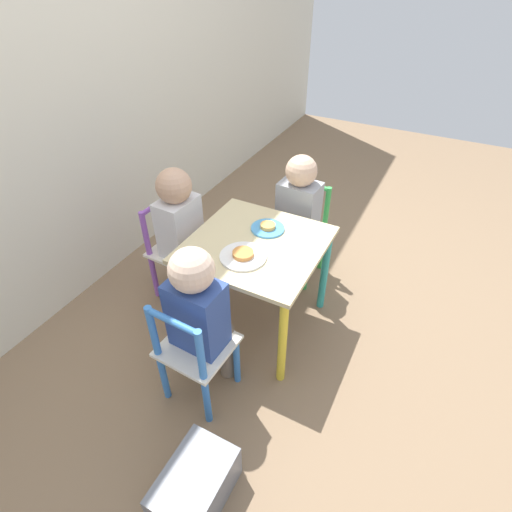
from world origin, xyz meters
name	(u,v)px	position (x,y,z in m)	size (l,w,h in m)	color
ground_plane	(256,320)	(0.00, 0.00, 0.00)	(6.00, 6.00, 0.00)	#7F664C
house_wall	(37,8)	(0.00, 0.97, 1.30)	(6.00, 0.06, 2.60)	beige
kids_table	(256,257)	(0.00, 0.00, 0.41)	(0.56, 0.56, 0.49)	beige
chair_blue	(195,353)	(-0.47, 0.02, 0.26)	(0.27, 0.27, 0.52)	silver
chair_green	(300,233)	(0.47, -0.03, 0.26)	(0.27, 0.27, 0.52)	silver
chair_purple	(177,251)	(0.02, 0.47, 0.26)	(0.27, 0.27, 0.52)	silver
child_left	(200,310)	(-0.41, 0.02, 0.44)	(0.22, 0.21, 0.72)	#7A6B5B
child_right	(297,211)	(0.41, -0.02, 0.43)	(0.21, 0.21, 0.72)	#7A6B5B
child_back	(182,225)	(0.02, 0.41, 0.44)	(0.21, 0.22, 0.73)	#38383D
plate_left	(243,256)	(-0.11, 0.00, 0.50)	(0.19, 0.19, 0.03)	white
plate_right	(268,228)	(0.11, 0.00, 0.50)	(0.15, 0.15, 0.03)	#4C9EE0
storage_bin	(196,486)	(-0.82, -0.20, 0.08)	(0.29, 0.19, 0.17)	slate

